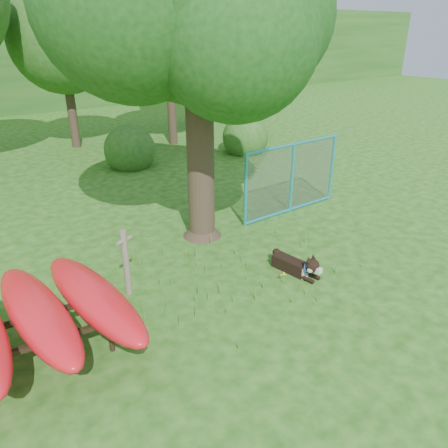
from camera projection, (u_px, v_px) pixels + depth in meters
ground at (255, 297)px, 8.06m from camera, size 80.00×80.00×0.00m
wooden_post at (126, 261)px, 7.89m from camera, size 0.35×0.19×1.30m
kayak_rack at (7, 322)px, 6.08m from camera, size 3.25×3.35×1.05m
husky_dog at (298, 265)px, 8.75m from camera, size 0.39×1.24×0.55m
fence_section at (292, 178)px, 11.45m from camera, size 3.24×0.13×3.15m
wildflower_clump at (283, 275)px, 8.44m from camera, size 0.10×0.09×0.22m
bg_tree_c at (62, 41)px, 16.60m from camera, size 4.00×4.00×6.12m
bg_tree_d at (167, 12)px, 16.70m from camera, size 4.80×4.80×7.50m
bg_tree_e at (189, 12)px, 20.48m from camera, size 4.60×4.60×7.55m
shrub_right at (245, 152)px, 17.46m from camera, size 1.80×1.80×1.80m
shrub_mid at (131, 166)px, 15.68m from camera, size 1.80×1.80×1.80m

